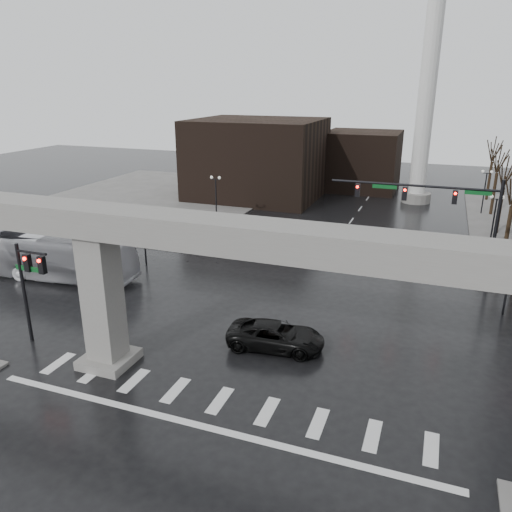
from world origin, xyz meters
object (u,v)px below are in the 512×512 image
object	(u,v)px
city_bus	(56,256)
signal_mast_arm	(442,206)
pickup_truck	(276,336)
far_car	(293,238)

from	to	relation	value
city_bus	signal_mast_arm	bearing A→B (deg)	-75.44
signal_mast_arm	pickup_truck	world-z (taller)	signal_mast_arm
signal_mast_arm	pickup_truck	bearing A→B (deg)	-119.76
pickup_truck	far_car	world-z (taller)	pickup_truck
pickup_truck	far_car	xyz separation A→B (m)	(-4.57, 19.04, -0.13)
pickup_truck	far_car	distance (m)	19.58
signal_mast_arm	pickup_truck	xyz separation A→B (m)	(-8.07, -14.11, -5.06)
signal_mast_arm	pickup_truck	size ratio (longest dim) A/B	2.20
pickup_truck	city_bus	xyz separation A→B (m)	(-19.23, 4.40, 1.01)
signal_mast_arm	city_bus	xyz separation A→B (m)	(-27.30, -9.71, -4.06)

